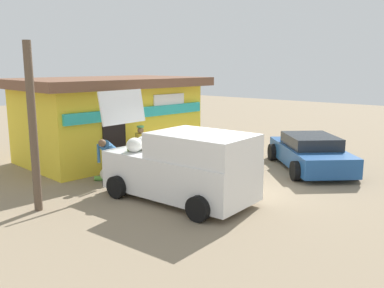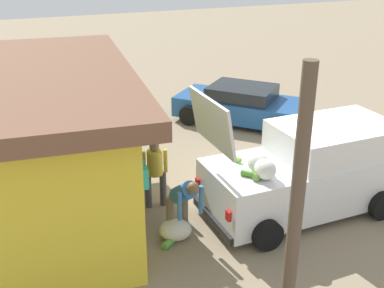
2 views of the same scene
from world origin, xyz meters
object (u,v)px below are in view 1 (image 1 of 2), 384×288
object	(u,v)px
storefront_bar	(109,117)
customer_bending	(110,154)
delivery_van	(184,167)
parked_sedan	(310,153)
vendor_standing	(141,146)
unloaded_banana_pile	(108,175)
paint_bucket	(201,150)

from	to	relation	value
storefront_bar	customer_bending	world-z (taller)	storefront_bar
storefront_bar	customer_bending	size ratio (longest dim) A/B	5.26
storefront_bar	delivery_van	world-z (taller)	storefront_bar
parked_sedan	delivery_van	bearing A→B (deg)	167.30
delivery_van	vendor_standing	world-z (taller)	delivery_van
unloaded_banana_pile	paint_bucket	size ratio (longest dim) A/B	2.14
vendor_standing	paint_bucket	size ratio (longest dim) A/B	4.45
storefront_bar	unloaded_banana_pile	size ratio (longest dim) A/B	9.67
parked_sedan	paint_bucket	distance (m)	4.53
vendor_standing	customer_bending	world-z (taller)	vendor_standing
vendor_standing	unloaded_banana_pile	distance (m)	1.57
vendor_standing	parked_sedan	bearing A→B (deg)	-46.31
customer_bending	unloaded_banana_pile	world-z (taller)	customer_bending
parked_sedan	vendor_standing	distance (m)	5.92
customer_bending	paint_bucket	world-z (taller)	customer_bending
delivery_van	customer_bending	size ratio (longest dim) A/B	3.10
vendor_standing	paint_bucket	world-z (taller)	vendor_standing
storefront_bar	unloaded_banana_pile	distance (m)	3.62
parked_sedan	vendor_standing	bearing A→B (deg)	133.69
storefront_bar	delivery_van	bearing A→B (deg)	-110.91
unloaded_banana_pile	paint_bucket	bearing A→B (deg)	1.74
delivery_van	paint_bucket	world-z (taller)	delivery_van
customer_bending	unloaded_banana_pile	bearing A→B (deg)	81.88
paint_bucket	unloaded_banana_pile	bearing A→B (deg)	-178.26
parked_sedan	unloaded_banana_pile	size ratio (longest dim) A/B	5.58
unloaded_banana_pile	customer_bending	bearing A→B (deg)	-98.12
delivery_van	vendor_standing	xyz separation A→B (m)	(1.35, 3.05, -0.03)
paint_bucket	vendor_standing	bearing A→B (deg)	-176.69
delivery_van	parked_sedan	world-z (taller)	delivery_van
delivery_van	customer_bending	xyz separation A→B (m)	(-0.07, 2.94, -0.06)
storefront_bar	delivery_van	size ratio (longest dim) A/B	1.70
customer_bending	paint_bucket	distance (m)	5.02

